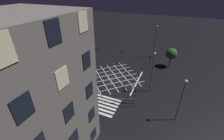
{
  "coord_description": "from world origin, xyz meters",
  "views": [
    {
      "loc": [
        12.99,
        -29.85,
        20.26
      ],
      "look_at": [
        0.0,
        0.0,
        1.94
      ],
      "focal_mm": 24.0,
      "sensor_mm": 36.0,
      "label": 1
    }
  ],
  "objects_px": {
    "waiting_car": "(73,72)",
    "traffic_light_nw_cross": "(98,52)",
    "traffic_light_ne_cross": "(150,59)",
    "traffic_light_se_cross": "(135,92)",
    "street_tree_far": "(35,75)",
    "street_tree_near": "(172,54)",
    "street_lamp_far": "(183,93)",
    "traffic_light_se_main": "(129,92)",
    "traffic_light_median_north": "(121,55)",
    "street_lamp_west": "(156,37)",
    "street_lamp_east": "(153,66)"
  },
  "relations": [
    {
      "from": "street_lamp_east",
      "to": "street_tree_near",
      "type": "bearing_deg",
      "value": 78.36
    },
    {
      "from": "traffic_light_se_cross",
      "to": "traffic_light_nw_cross",
      "type": "relative_size",
      "value": 1.18
    },
    {
      "from": "street_tree_near",
      "to": "waiting_car",
      "type": "xyz_separation_m",
      "value": [
        -22.68,
        -14.36,
        -3.36
      ]
    },
    {
      "from": "street_lamp_west",
      "to": "street_tree_near",
      "type": "xyz_separation_m",
      "value": [
        5.41,
        -4.83,
        -2.57
      ]
    },
    {
      "from": "traffic_light_nw_cross",
      "to": "traffic_light_ne_cross",
      "type": "bearing_deg",
      "value": 89.25
    },
    {
      "from": "traffic_light_ne_cross",
      "to": "traffic_light_se_cross",
      "type": "height_order",
      "value": "traffic_light_ne_cross"
    },
    {
      "from": "street_tree_near",
      "to": "waiting_car",
      "type": "height_order",
      "value": "street_tree_near"
    },
    {
      "from": "traffic_light_median_north",
      "to": "traffic_light_nw_cross",
      "type": "distance_m",
      "value": 8.08
    },
    {
      "from": "traffic_light_se_main",
      "to": "street_lamp_east",
      "type": "distance_m",
      "value": 7.3
    },
    {
      "from": "traffic_light_nw_cross",
      "to": "street_lamp_east",
      "type": "xyz_separation_m",
      "value": [
        18.24,
        -10.55,
        3.93
      ]
    },
    {
      "from": "traffic_light_median_north",
      "to": "street_lamp_west",
      "type": "xyz_separation_m",
      "value": [
        7.71,
        9.05,
        3.44
      ]
    },
    {
      "from": "traffic_light_se_cross",
      "to": "traffic_light_nw_cross",
      "type": "distance_m",
      "value": 22.53
    },
    {
      "from": "traffic_light_ne_cross",
      "to": "street_tree_far",
      "type": "height_order",
      "value": "street_tree_far"
    },
    {
      "from": "street_lamp_far",
      "to": "street_tree_near",
      "type": "bearing_deg",
      "value": 98.0
    },
    {
      "from": "traffic_light_nw_cross",
      "to": "waiting_car",
      "type": "height_order",
      "value": "traffic_light_nw_cross"
    },
    {
      "from": "traffic_light_ne_cross",
      "to": "street_lamp_far",
      "type": "relative_size",
      "value": 0.5
    },
    {
      "from": "street_tree_far",
      "to": "traffic_light_ne_cross",
      "type": "bearing_deg",
      "value": 44.59
    },
    {
      "from": "traffic_light_nw_cross",
      "to": "street_tree_far",
      "type": "relative_size",
      "value": 0.61
    },
    {
      "from": "street_tree_near",
      "to": "waiting_car",
      "type": "bearing_deg",
      "value": -147.66
    },
    {
      "from": "traffic_light_se_main",
      "to": "street_lamp_west",
      "type": "height_order",
      "value": "street_lamp_west"
    },
    {
      "from": "traffic_light_nw_cross",
      "to": "street_tree_near",
      "type": "distance_m",
      "value": 21.47
    },
    {
      "from": "traffic_light_se_cross",
      "to": "traffic_light_median_north",
      "type": "bearing_deg",
      "value": 29.14
    },
    {
      "from": "traffic_light_se_main",
      "to": "street_tree_near",
      "type": "relative_size",
      "value": 0.77
    },
    {
      "from": "street_lamp_far",
      "to": "waiting_car",
      "type": "xyz_separation_m",
      "value": [
        -25.52,
        5.91,
        -5.12
      ]
    },
    {
      "from": "traffic_light_ne_cross",
      "to": "traffic_light_se_cross",
      "type": "xyz_separation_m",
      "value": [
        0.2,
        -15.38,
        -0.13
      ]
    },
    {
      "from": "street_tree_far",
      "to": "waiting_car",
      "type": "bearing_deg",
      "value": 74.55
    },
    {
      "from": "street_lamp_east",
      "to": "traffic_light_nw_cross",
      "type": "bearing_deg",
      "value": 149.96
    },
    {
      "from": "traffic_light_se_cross",
      "to": "traffic_light_nw_cross",
      "type": "bearing_deg",
      "value": 46.22
    },
    {
      "from": "street_tree_far",
      "to": "traffic_light_se_main",
      "type": "bearing_deg",
      "value": 10.44
    },
    {
      "from": "street_lamp_far",
      "to": "street_tree_far",
      "type": "xyz_separation_m",
      "value": [
        -28.06,
        -3.27,
        -1.68
      ]
    },
    {
      "from": "traffic_light_se_cross",
      "to": "street_tree_near",
      "type": "bearing_deg",
      "value": -14.32
    },
    {
      "from": "traffic_light_se_main",
      "to": "traffic_light_se_cross",
      "type": "xyz_separation_m",
      "value": [
        0.85,
        0.9,
        -0.35
      ]
    },
    {
      "from": "traffic_light_ne_cross",
      "to": "street_lamp_east",
      "type": "bearing_deg",
      "value": 11.89
    },
    {
      "from": "traffic_light_ne_cross",
      "to": "street_lamp_far",
      "type": "xyz_separation_m",
      "value": [
        7.91,
        -16.6,
        2.85
      ]
    },
    {
      "from": "street_lamp_east",
      "to": "street_lamp_west",
      "type": "relative_size",
      "value": 0.91
    },
    {
      "from": "traffic_light_se_main",
      "to": "street_lamp_east",
      "type": "xyz_separation_m",
      "value": [
        2.83,
        5.94,
        3.16
      ]
    },
    {
      "from": "street_lamp_west",
      "to": "street_tree_near",
      "type": "bearing_deg",
      "value": -41.73
    },
    {
      "from": "traffic_light_se_main",
      "to": "traffic_light_se_cross",
      "type": "height_order",
      "value": "traffic_light_se_main"
    },
    {
      "from": "traffic_light_ne_cross",
      "to": "traffic_light_se_main",
      "type": "distance_m",
      "value": 16.29
    },
    {
      "from": "traffic_light_se_cross",
      "to": "street_lamp_east",
      "type": "height_order",
      "value": "street_lamp_east"
    },
    {
      "from": "traffic_light_se_main",
      "to": "waiting_car",
      "type": "distance_m",
      "value": 18.03
    },
    {
      "from": "street_tree_far",
      "to": "street_tree_near",
      "type": "bearing_deg",
      "value": 43.02
    },
    {
      "from": "street_lamp_east",
      "to": "street_tree_near",
      "type": "distance_m",
      "value": 14.47
    },
    {
      "from": "waiting_car",
      "to": "traffic_light_nw_cross",
      "type": "bearing_deg",
      "value": 81.89
    },
    {
      "from": "street_tree_far",
      "to": "waiting_car",
      "type": "xyz_separation_m",
      "value": [
        2.53,
        9.17,
        -3.44
      ]
    },
    {
      "from": "street_lamp_east",
      "to": "street_tree_far",
      "type": "xyz_separation_m",
      "value": [
        -22.33,
        -9.53,
        -2.2
      ]
    },
    {
      "from": "traffic_light_median_north",
      "to": "street_lamp_east",
      "type": "bearing_deg",
      "value": 46.31
    },
    {
      "from": "traffic_light_nw_cross",
      "to": "street_tree_near",
      "type": "xyz_separation_m",
      "value": [
        21.12,
        3.45,
        1.64
      ]
    },
    {
      "from": "traffic_light_nw_cross",
      "to": "street_tree_far",
      "type": "distance_m",
      "value": 20.56
    },
    {
      "from": "street_tree_near",
      "to": "traffic_light_se_main",
      "type": "bearing_deg",
      "value": -105.99
    }
  ]
}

